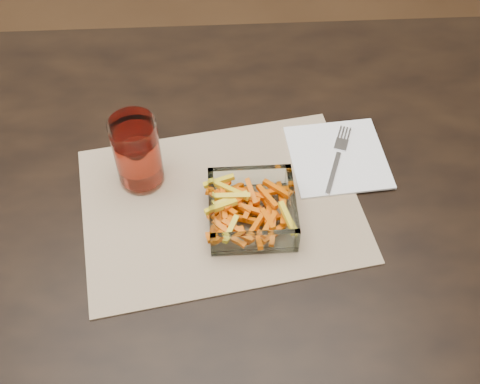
# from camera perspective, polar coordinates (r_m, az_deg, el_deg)

# --- Properties ---
(dining_table) EXTENTS (1.60, 0.90, 0.75)m
(dining_table) POSITION_cam_1_polar(r_m,az_deg,el_deg) (1.08, -3.90, -2.79)
(dining_table) COLOR black
(dining_table) RESTS_ON ground
(placemat) EXTENTS (0.50, 0.40, 0.00)m
(placemat) POSITION_cam_1_polar(r_m,az_deg,el_deg) (0.99, -1.83, -1.16)
(placemat) COLOR #9E8868
(placemat) RESTS_ON dining_table
(glass_bowl) EXTENTS (0.14, 0.14, 0.05)m
(glass_bowl) POSITION_cam_1_polar(r_m,az_deg,el_deg) (0.96, 1.15, -1.80)
(glass_bowl) COLOR white
(glass_bowl) RESTS_ON placemat
(tumbler) EXTENTS (0.08, 0.08, 0.13)m
(tumbler) POSITION_cam_1_polar(r_m,az_deg,el_deg) (0.99, -9.68, 3.52)
(tumbler) COLOR white
(tumbler) RESTS_ON placemat
(napkin) EXTENTS (0.18, 0.18, 0.00)m
(napkin) POSITION_cam_1_polar(r_m,az_deg,el_deg) (1.07, 9.25, 3.31)
(napkin) COLOR white
(napkin) RESTS_ON placemat
(fork) EXTENTS (0.07, 0.16, 0.00)m
(fork) POSITION_cam_1_polar(r_m,az_deg,el_deg) (1.06, 9.25, 3.35)
(fork) COLOR silver
(fork) RESTS_ON napkin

